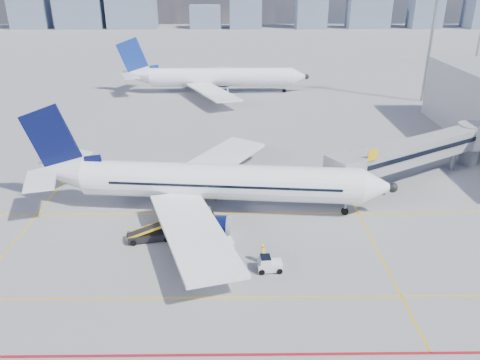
# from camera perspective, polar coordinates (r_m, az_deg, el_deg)

# --- Properties ---
(ground) EXTENTS (420.00, 420.00, 0.00)m
(ground) POSITION_cam_1_polar(r_m,az_deg,el_deg) (42.64, -1.83, -9.18)
(ground) COLOR gray
(ground) RESTS_ON ground
(apron_markings) EXTENTS (90.00, 35.12, 0.01)m
(apron_markings) POSITION_cam_1_polar(r_m,az_deg,el_deg) (39.43, -2.79, -12.27)
(apron_markings) COLOR #DEA30B
(apron_markings) RESTS_ON ground
(jet_bridge) EXTENTS (23.55, 15.78, 6.30)m
(jet_bridge) POSITION_cam_1_polar(r_m,az_deg,el_deg) (60.51, 21.33, 3.39)
(jet_bridge) COLOR gray
(jet_bridge) RESTS_ON ground
(floodlight_mast_ne) EXTENTS (3.20, 0.61, 25.45)m
(floodlight_mast_ne) POSITION_cam_1_polar(r_m,az_deg,el_deg) (98.48, 22.43, 16.56)
(floodlight_mast_ne) COLOR gray
(floodlight_mast_ne) RESTS_ON ground
(distant_skyline) EXTENTS (250.21, 12.97, 30.30)m
(distant_skyline) POSITION_cam_1_polar(r_m,az_deg,el_deg) (226.05, -1.20, 20.84)
(distant_skyline) COLOR slate
(distant_skyline) RESTS_ON ground
(main_aircraft) EXTENTS (38.88, 33.83, 11.36)m
(main_aircraft) POSITION_cam_1_polar(r_m,az_deg,el_deg) (49.18, -4.26, -0.22)
(main_aircraft) COLOR white
(main_aircraft) RESTS_ON ground
(second_aircraft) EXTENTS (39.97, 34.83, 11.65)m
(second_aircraft) POSITION_cam_1_polar(r_m,az_deg,el_deg) (100.68, -3.32, 12.38)
(second_aircraft) COLOR white
(second_aircraft) RESTS_ON ground
(baggage_tug) EXTENTS (2.16, 1.41, 1.44)m
(baggage_tug) POSITION_cam_1_polar(r_m,az_deg,el_deg) (40.34, 3.49, -10.18)
(baggage_tug) COLOR white
(baggage_tug) RESTS_ON ground
(cargo_dolly) EXTENTS (3.59, 2.29, 1.82)m
(cargo_dolly) POSITION_cam_1_polar(r_m,az_deg,el_deg) (41.54, -2.96, -8.54)
(cargo_dolly) COLOR black
(cargo_dolly) RESTS_ON ground
(belt_loader) EXTENTS (6.01, 2.48, 2.41)m
(belt_loader) POSITION_cam_1_polar(r_m,az_deg,el_deg) (45.38, -10.76, -6.49)
(belt_loader) COLOR black
(belt_loader) RESTS_ON ground
(ramp_worker) EXTENTS (0.52, 0.74, 1.91)m
(ramp_worker) POSITION_cam_1_polar(r_m,az_deg,el_deg) (41.19, 2.83, -8.92)
(ramp_worker) COLOR yellow
(ramp_worker) RESTS_ON ground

